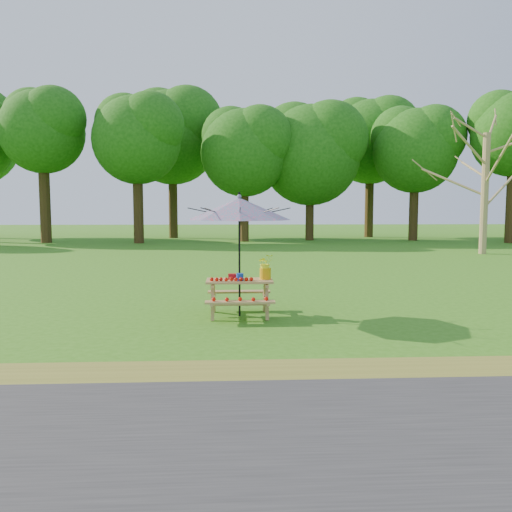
{
  "coord_description": "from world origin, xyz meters",
  "views": [
    {
      "loc": [
        -2.97,
        -8.47,
        1.92
      ],
      "look_at": [
        -2.52,
        0.5,
        1.1
      ],
      "focal_mm": 35.0,
      "sensor_mm": 36.0,
      "label": 1
    }
  ],
  "objects_px": {
    "picnic_table": "(240,298)",
    "flower_bucket": "(265,266)",
    "bare_tree": "(489,82)",
    "patio_umbrella": "(239,209)"
  },
  "relations": [
    {
      "from": "picnic_table",
      "to": "flower_bucket",
      "type": "xyz_separation_m",
      "value": [
        0.47,
        0.04,
        0.59
      ]
    },
    {
      "from": "bare_tree",
      "to": "patio_umbrella",
      "type": "relative_size",
      "value": 5.45
    },
    {
      "from": "bare_tree",
      "to": "picnic_table",
      "type": "relative_size",
      "value": 9.29
    },
    {
      "from": "flower_bucket",
      "to": "picnic_table",
      "type": "bearing_deg",
      "value": -175.14
    },
    {
      "from": "picnic_table",
      "to": "patio_umbrella",
      "type": "relative_size",
      "value": 0.59
    },
    {
      "from": "picnic_table",
      "to": "flower_bucket",
      "type": "bearing_deg",
      "value": 4.86
    },
    {
      "from": "picnic_table",
      "to": "flower_bucket",
      "type": "height_order",
      "value": "flower_bucket"
    },
    {
      "from": "bare_tree",
      "to": "patio_umbrella",
      "type": "height_order",
      "value": "bare_tree"
    },
    {
      "from": "picnic_table",
      "to": "patio_umbrella",
      "type": "distance_m",
      "value": 1.62
    },
    {
      "from": "patio_umbrella",
      "to": "flower_bucket",
      "type": "relative_size",
      "value": 4.95
    }
  ]
}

